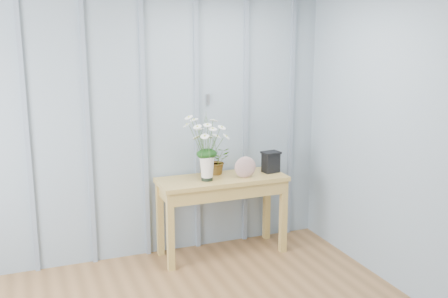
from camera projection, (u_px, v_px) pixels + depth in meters
name	position (u px, v px, depth m)	size (l,w,h in m)	color
room_shell	(149.00, 45.00, 3.28)	(4.00, 4.50, 2.50)	#8B9CAA
sideboard	(222.00, 189.00, 4.88)	(1.20, 0.45, 0.75)	#AF8C43
daisy_vase	(207.00, 137.00, 4.67)	(0.45, 0.34, 0.64)	black
spider_plant	(217.00, 161.00, 4.95)	(0.23, 0.20, 0.26)	#0E3510
felt_disc_vessel	(245.00, 167.00, 4.82)	(0.20, 0.06, 0.20)	brown
carved_box	(271.00, 162.00, 5.01)	(0.18, 0.15, 0.20)	black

